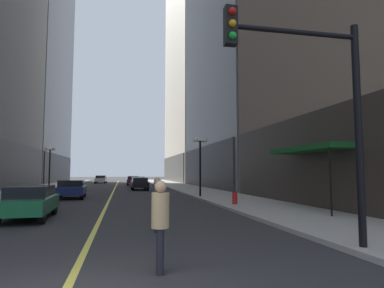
{
  "coord_description": "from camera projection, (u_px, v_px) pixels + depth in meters",
  "views": [
    {
      "loc": [
        0.85,
        -4.78,
        1.89
      ],
      "look_at": [
        7.41,
        26.73,
        4.61
      ],
      "focal_mm": 31.22,
      "sensor_mm": 36.0,
      "label": 1
    }
  ],
  "objects": [
    {
      "name": "fire_hydrant_right",
      "position": [
        235.0,
        199.0,
        18.23
      ],
      "size": [
        0.28,
        0.28,
        0.8
      ],
      "primitive_type": "cylinder",
      "color": "red",
      "rests_on": "ground"
    },
    {
      "name": "sidewalk_left",
      "position": [
        38.0,
        189.0,
        36.81
      ],
      "size": [
        4.5,
        78.0,
        0.15
      ],
      "primitive_type": "cube",
      "color": "#ADA8A0",
      "rests_on": "ground"
    },
    {
      "name": "lane_centre_stripe",
      "position": [
        115.0,
        189.0,
        38.48
      ],
      "size": [
        0.16,
        70.0,
        0.01
      ],
      "primitive_type": "cube",
      "color": "#E5D64C",
      "rests_on": "ground"
    },
    {
      "name": "ground_plane",
      "position": [
        115.0,
        189.0,
        38.48
      ],
      "size": [
        200.0,
        200.0,
        0.0
      ],
      "primitive_type": "plane",
      "color": "#2D2D30"
    },
    {
      "name": "street_lamp_left_far",
      "position": [
        50.0,
        159.0,
        33.89
      ],
      "size": [
        1.06,
        0.36,
        4.43
      ],
      "color": "black",
      "rests_on": "ground"
    },
    {
      "name": "car_green",
      "position": [
        29.0,
        201.0,
        13.54
      ],
      "size": [
        1.93,
        4.33,
        1.32
      ],
      "color": "#196038",
      "rests_on": "ground"
    },
    {
      "name": "car_navy",
      "position": [
        71.0,
        188.0,
        24.18
      ],
      "size": [
        2.11,
        4.21,
        1.32
      ],
      "color": "#141E4C",
      "rests_on": "ground"
    },
    {
      "name": "street_lamp_right_mid",
      "position": [
        200.0,
        153.0,
        24.39
      ],
      "size": [
        1.06,
        0.36,
        4.43
      ],
      "color": "black",
      "rests_on": "ground"
    },
    {
      "name": "traffic_light_near_right",
      "position": [
        318.0,
        94.0,
        7.87
      ],
      "size": [
        3.43,
        0.35,
        5.65
      ],
      "color": "black",
      "rests_on": "ground"
    },
    {
      "name": "pedestrian_in_tan_trench",
      "position": [
        160.0,
        219.0,
        6.3
      ],
      "size": [
        0.36,
        0.36,
        1.73
      ],
      "color": "black",
      "rests_on": "ground"
    },
    {
      "name": "car_white",
      "position": [
        101.0,
        179.0,
        57.7
      ],
      "size": [
        1.93,
        4.53,
        1.32
      ],
      "color": "silver",
      "rests_on": "ground"
    },
    {
      "name": "pedestrian_with_orange_bag",
      "position": [
        157.0,
        200.0,
        10.59
      ],
      "size": [
        0.42,
        0.42,
        1.72
      ],
      "color": "black",
      "rests_on": "ground"
    },
    {
      "name": "car_blue",
      "position": [
        138.0,
        181.0,
        42.48
      ],
      "size": [
        1.8,
        4.41,
        1.32
      ],
      "color": "navy",
      "rests_on": "ground"
    },
    {
      "name": "storefront_awning_right",
      "position": [
        310.0,
        149.0,
        16.07
      ],
      "size": [
        1.6,
        5.48,
        3.12
      ],
      "color": "#144C1E",
      "rests_on": "ground"
    },
    {
      "name": "car_maroon",
      "position": [
        133.0,
        180.0,
        48.76
      ],
      "size": [
        1.91,
        4.32,
        1.32
      ],
      "color": "maroon",
      "rests_on": "ground"
    },
    {
      "name": "car_black",
      "position": [
        140.0,
        183.0,
        35.65
      ],
      "size": [
        1.81,
        4.45,
        1.32
      ],
      "color": "black",
      "rests_on": "ground"
    },
    {
      "name": "sidewalk_right",
      "position": [
        185.0,
        187.0,
        40.16
      ],
      "size": [
        4.5,
        78.0,
        0.15
      ],
      "primitive_type": "cube",
      "color": "#ADA8A0",
      "rests_on": "ground"
    }
  ]
}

